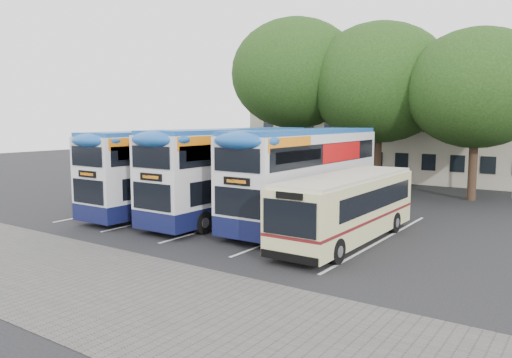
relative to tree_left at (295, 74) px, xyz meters
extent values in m
plane|color=black|center=(8.08, -17.45, -8.05)|extent=(120.00, 120.00, 0.00)
cube|color=#595654|center=(6.08, -22.45, -8.05)|extent=(40.00, 6.00, 0.01)
cube|color=silver|center=(-2.67, -12.45, -8.05)|extent=(0.12, 11.00, 0.01)
cube|color=silver|center=(0.83, -12.45, -8.05)|extent=(0.12, 11.00, 0.01)
cube|color=silver|center=(4.33, -12.45, -8.05)|extent=(0.12, 11.00, 0.01)
cube|color=silver|center=(7.83, -12.45, -8.05)|extent=(0.12, 11.00, 0.01)
cube|color=silver|center=(11.33, -12.45, -8.05)|extent=(0.12, 11.00, 0.01)
cube|color=#A7A186|center=(8.08, 9.55, -5.05)|extent=(32.00, 8.00, 6.00)
cube|color=#4C4C4F|center=(8.08, 9.55, -2.00)|extent=(32.40, 8.40, 0.30)
cube|color=black|center=(8.08, 5.53, -6.35)|extent=(30.00, 0.06, 1.20)
cube|color=black|center=(8.08, 5.53, -3.55)|extent=(30.00, 0.06, 1.20)
cylinder|color=black|center=(0.00, 0.00, -5.09)|extent=(0.50, 0.50, 5.93)
ellipsoid|color=black|center=(0.00, 0.00, 0.01)|extent=(9.22, 9.22, 7.84)
cylinder|color=black|center=(5.90, 1.03, -5.39)|extent=(0.50, 0.50, 5.32)
ellipsoid|color=black|center=(5.90, 1.03, -0.81)|extent=(9.39, 9.39, 7.98)
cylinder|color=black|center=(12.14, 0.16, -5.62)|extent=(0.50, 0.50, 4.87)
ellipsoid|color=black|center=(12.14, 0.16, -1.43)|extent=(8.24, 8.24, 7.00)
cube|color=#10143C|center=(-0.04, -12.81, -7.38)|extent=(2.41, 10.12, 0.77)
cube|color=silver|center=(-0.04, -12.81, -5.50)|extent=(2.41, 10.12, 2.99)
cube|color=#1A4F9E|center=(-0.04, -12.81, -3.96)|extent=(2.36, 9.91, 0.29)
cube|color=black|center=(-0.04, -12.52, -6.32)|extent=(2.45, 8.96, 0.96)
cube|color=black|center=(-0.04, -12.81, -4.82)|extent=(2.45, 9.54, 0.87)
cube|color=orange|center=(1.18, -16.13, -4.29)|extent=(0.02, 3.08, 0.53)
cube|color=black|center=(-0.04, -17.90, -5.59)|extent=(1.16, 0.06, 0.29)
cylinder|color=black|center=(-1.12, -9.87, -7.57)|extent=(0.29, 0.96, 0.96)
cylinder|color=black|center=(1.05, -9.87, -7.57)|extent=(0.29, 0.96, 0.96)
cylinder|color=black|center=(-1.12, -16.13, -7.57)|extent=(0.29, 0.96, 0.96)
cylinder|color=black|center=(1.05, -16.13, -7.57)|extent=(0.29, 0.96, 0.96)
cube|color=#10143C|center=(3.56, -12.31, -7.36)|extent=(2.48, 10.43, 0.79)
cube|color=silver|center=(3.56, -12.31, -5.42)|extent=(2.48, 10.43, 3.08)
cube|color=#1A4F9E|center=(3.56, -12.31, -3.83)|extent=(2.43, 10.22, 0.30)
cube|color=black|center=(3.56, -12.01, -6.26)|extent=(2.52, 9.24, 0.99)
cube|color=black|center=(3.56, -12.31, -4.72)|extent=(2.52, 9.83, 0.89)
cube|color=orange|center=(4.81, -15.74, -4.18)|extent=(0.02, 3.18, 0.55)
cube|color=black|center=(3.56, -17.56, -5.52)|extent=(1.19, 0.06, 0.30)
cylinder|color=black|center=(2.44, -9.28, -7.55)|extent=(0.30, 0.99, 0.99)
cylinder|color=black|center=(4.68, -9.28, -7.55)|extent=(0.30, 0.99, 0.99)
cylinder|color=black|center=(2.44, -15.74, -7.55)|extent=(0.30, 0.99, 0.99)
cylinder|color=black|center=(4.68, -15.74, -7.55)|extent=(0.30, 0.99, 0.99)
cube|color=#10143C|center=(7.23, -11.48, -7.36)|extent=(2.49, 10.44, 0.80)
cube|color=silver|center=(7.23, -11.48, -5.42)|extent=(2.49, 10.44, 3.08)
cube|color=#1A4F9E|center=(7.23, -11.48, -3.83)|extent=(2.44, 10.23, 0.30)
cube|color=black|center=(7.23, -11.19, -6.26)|extent=(2.53, 9.25, 0.99)
cube|color=black|center=(7.23, -11.48, -4.72)|extent=(2.53, 9.84, 0.89)
cube|color=orange|center=(8.48, -14.91, -4.17)|extent=(0.02, 3.18, 0.55)
cube|color=black|center=(7.23, -16.73, -5.52)|extent=(1.19, 0.06, 0.30)
cylinder|color=black|center=(6.11, -8.45, -7.55)|extent=(0.30, 0.99, 0.99)
cylinder|color=black|center=(8.35, -8.45, -7.55)|extent=(0.30, 0.99, 0.99)
cylinder|color=black|center=(6.11, -14.91, -7.55)|extent=(0.30, 0.99, 0.99)
cylinder|color=black|center=(8.35, -14.91, -7.55)|extent=(0.30, 0.99, 0.99)
cube|color=#AF0B0D|center=(8.49, -10.24, -4.72)|extent=(0.02, 3.98, 0.85)
cube|color=beige|center=(10.26, -13.53, -6.65)|extent=(2.22, 8.87, 2.26)
cube|color=beige|center=(10.26, -13.53, -5.48)|extent=(2.13, 8.52, 0.18)
cube|color=black|center=(10.26, -13.09, -6.28)|extent=(2.26, 7.10, 0.80)
cube|color=maroon|center=(10.26, -13.53, -7.03)|extent=(2.25, 8.89, 0.11)
cube|color=black|center=(10.26, -17.98, -6.37)|extent=(1.95, 0.06, 1.15)
cylinder|color=black|center=(9.26, -16.55, -7.61)|extent=(0.27, 0.89, 0.89)
cylinder|color=black|center=(11.26, -16.55, -7.61)|extent=(0.27, 0.89, 0.89)
cylinder|color=black|center=(9.26, -10.87, -7.61)|extent=(0.27, 0.89, 0.89)
cylinder|color=black|center=(11.26, -10.87, -7.61)|extent=(0.27, 0.89, 0.89)
camera|label=1|loc=(18.28, -31.48, -3.21)|focal=35.00mm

